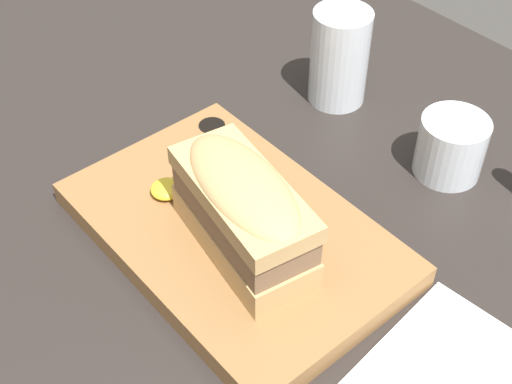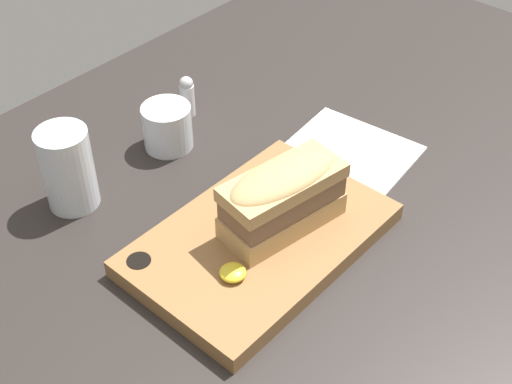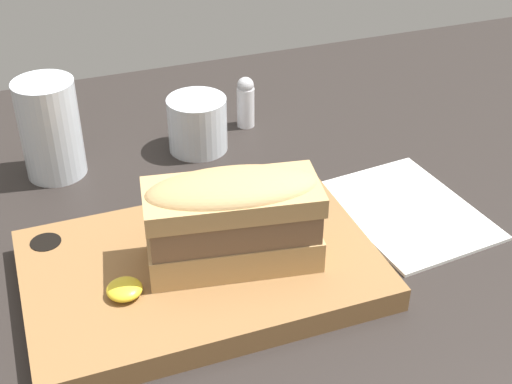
# 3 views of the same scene
# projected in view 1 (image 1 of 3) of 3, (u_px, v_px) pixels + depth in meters

# --- Properties ---
(dining_table) EXTENTS (1.63, 1.14, 0.02)m
(dining_table) POSITION_uv_depth(u_px,v_px,m) (219.00, 287.00, 0.71)
(dining_table) COLOR #282321
(dining_table) RESTS_ON ground
(serving_board) EXTENTS (0.34, 0.22, 0.03)m
(serving_board) POSITION_uv_depth(u_px,v_px,m) (234.00, 232.00, 0.73)
(serving_board) COLOR olive
(serving_board) RESTS_ON dining_table
(sandwich) EXTENTS (0.18, 0.10, 0.10)m
(sandwich) POSITION_uv_depth(u_px,v_px,m) (245.00, 211.00, 0.66)
(sandwich) COLOR tan
(sandwich) RESTS_ON serving_board
(mustard_dollop) EXTENTS (0.03, 0.03, 0.01)m
(mustard_dollop) POSITION_uv_depth(u_px,v_px,m) (166.00, 189.00, 0.75)
(mustard_dollop) COLOR yellow
(mustard_dollop) RESTS_ON serving_board
(water_glass) EXTENTS (0.07, 0.07, 0.12)m
(water_glass) POSITION_uv_depth(u_px,v_px,m) (339.00, 63.00, 0.89)
(water_glass) COLOR silver
(water_glass) RESTS_ON dining_table
(wine_glass) EXTENTS (0.08, 0.08, 0.07)m
(wine_glass) POSITION_uv_depth(u_px,v_px,m) (450.00, 149.00, 0.80)
(wine_glass) COLOR silver
(wine_glass) RESTS_ON dining_table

